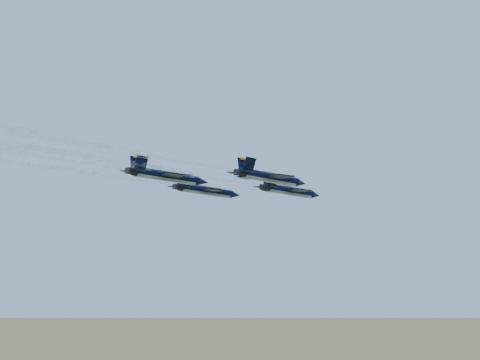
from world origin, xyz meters
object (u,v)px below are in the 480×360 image
Objects in this scene: jet_right at (271,178)px; jet_left at (207,191)px; jet_lead at (291,191)px; jet_slot at (168,176)px.

jet_left is at bearing -179.78° from jet_right.
jet_lead is 26.34m from jet_slot.
jet_left is 1.00× the size of jet_right.
jet_left is 1.00× the size of jet_slot.
jet_lead and jet_right have the same top height.
jet_left is 16.26m from jet_slot.
jet_right and jet_slot have the same top height.
jet_slot is at bearing -124.24° from jet_right.
jet_right is 16.74m from jet_slot.
jet_lead is 1.00× the size of jet_left.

